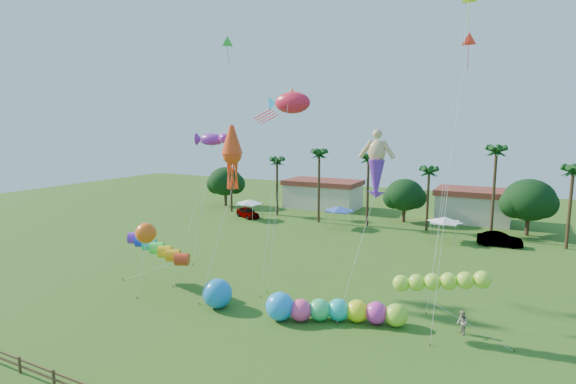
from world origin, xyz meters
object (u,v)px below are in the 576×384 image
at_px(car_a, 248,212).
at_px(car_b, 500,239).
at_px(caterpillar_inflatable, 330,310).
at_px(spectator_b, 462,323).
at_px(blue_ball, 218,293).

distance_m(car_a, car_b, 35.13).
relative_size(car_b, caterpillar_inflatable, 0.50).
height_order(spectator_b, caterpillar_inflatable, caterpillar_inflatable).
xyz_separation_m(spectator_b, caterpillar_inflatable, (-8.69, -2.28, 0.06)).
relative_size(car_b, blue_ball, 2.16).
bearing_deg(car_a, blue_ball, -124.51).
relative_size(caterpillar_inflatable, blue_ball, 4.33).
height_order(car_b, blue_ball, blue_ball).
bearing_deg(car_b, car_a, 84.48).
bearing_deg(car_a, caterpillar_inflatable, -111.68).
height_order(spectator_b, blue_ball, blue_ball).
distance_m(spectator_b, caterpillar_inflatable, 8.99).
height_order(car_a, blue_ball, blue_ball).
relative_size(car_a, blue_ball, 2.04).
xyz_separation_m(car_b, blue_ball, (-18.65, -29.86, 0.33)).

